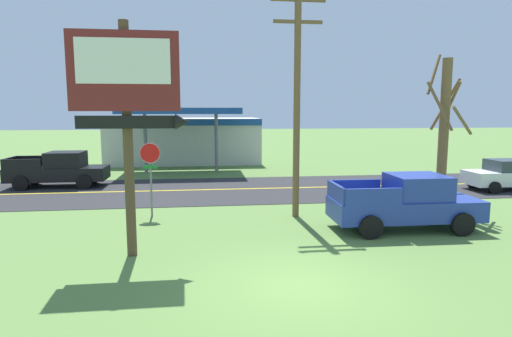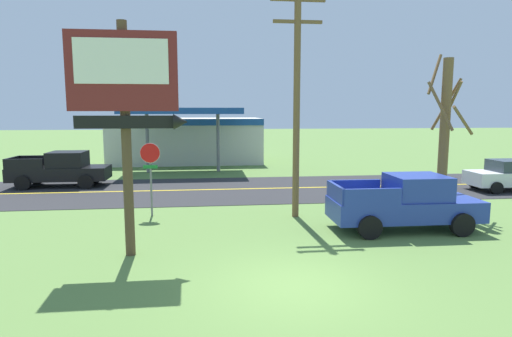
% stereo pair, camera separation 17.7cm
% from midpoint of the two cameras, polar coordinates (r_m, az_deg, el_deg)
% --- Properties ---
extents(ground_plane, '(180.00, 180.00, 0.00)m').
position_cam_midpoint_polar(ground_plane, '(10.85, 5.00, -15.19)').
color(ground_plane, '#5B7F3D').
extents(road_asphalt, '(140.00, 8.00, 0.02)m').
position_cam_midpoint_polar(road_asphalt, '(23.25, -1.76, -2.74)').
color(road_asphalt, '#2B2B2D').
rests_on(road_asphalt, ground).
extents(road_centre_line, '(126.00, 0.20, 0.01)m').
position_cam_midpoint_polar(road_centre_line, '(23.25, -1.76, -2.71)').
color(road_centre_line, gold).
rests_on(road_centre_line, road_asphalt).
extents(motel_sign, '(3.25, 0.54, 6.67)m').
position_cam_midpoint_polar(motel_sign, '(12.60, -17.04, 9.13)').
color(motel_sign, brown).
rests_on(motel_sign, ground).
extents(stop_sign, '(0.80, 0.08, 2.95)m').
position_cam_midpoint_polar(stop_sign, '(17.57, -14.10, 0.30)').
color(stop_sign, slate).
rests_on(stop_sign, ground).
extents(utility_pole, '(2.10, 0.26, 8.85)m').
position_cam_midpoint_polar(utility_pole, '(16.95, 5.15, 9.48)').
color(utility_pole, brown).
rests_on(utility_pole, ground).
extents(bare_tree, '(1.91, 1.92, 6.56)m').
position_cam_midpoint_polar(bare_tree, '(19.41, 23.40, 4.48)').
color(bare_tree, brown).
rests_on(bare_tree, ground).
extents(gas_station, '(12.00, 11.50, 4.40)m').
position_cam_midpoint_polar(gas_station, '(35.61, -9.60, 3.91)').
color(gas_station, beige).
rests_on(gas_station, ground).
extents(pickup_blue_parked_on_lawn, '(5.22, 2.29, 1.96)m').
position_cam_midpoint_polar(pickup_blue_parked_on_lawn, '(16.19, 18.99, -4.32)').
color(pickup_blue_parked_on_lawn, '#233893').
rests_on(pickup_blue_parked_on_lawn, ground).
extents(pickup_black_on_road, '(5.20, 2.24, 1.96)m').
position_cam_midpoint_polar(pickup_black_on_road, '(26.21, -24.81, -0.16)').
color(pickup_black_on_road, black).
rests_on(pickup_black_on_road, ground).
extents(car_white_mid_lane, '(4.20, 2.00, 1.64)m').
position_cam_midpoint_polar(car_white_mid_lane, '(26.44, 30.18, -0.72)').
color(car_white_mid_lane, silver).
rests_on(car_white_mid_lane, ground).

